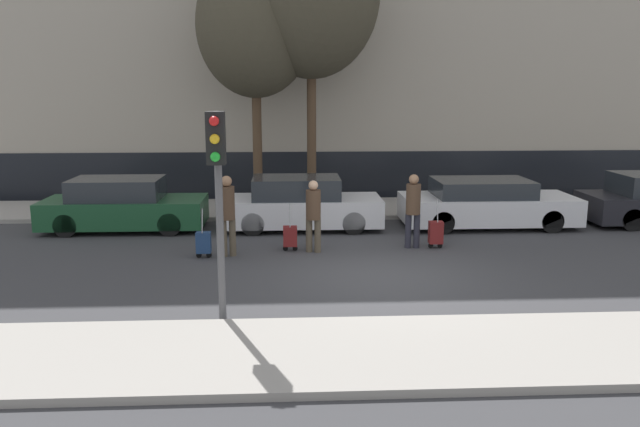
% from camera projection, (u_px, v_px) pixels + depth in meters
% --- Properties ---
extents(ground_plane, '(80.00, 80.00, 0.00)m').
position_uv_depth(ground_plane, '(381.00, 277.00, 12.54)').
color(ground_plane, '#38383A').
extents(sidewalk_near, '(28.00, 2.50, 0.12)m').
position_uv_depth(sidewalk_near, '(420.00, 351.00, 8.86)').
color(sidewalk_near, gray).
rests_on(sidewalk_near, ground_plane).
extents(sidewalk_far, '(28.00, 3.00, 0.12)m').
position_uv_depth(sidewalk_far, '(348.00, 208.00, 19.38)').
color(sidewalk_far, gray).
rests_on(sidewalk_far, ground_plane).
extents(parked_car_0, '(4.23, 1.72, 1.39)m').
position_uv_depth(parked_car_0, '(123.00, 206.00, 16.57)').
color(parked_car_0, '#194728').
rests_on(parked_car_0, ground_plane).
extents(parked_car_1, '(4.20, 1.72, 1.40)m').
position_uv_depth(parked_car_1, '(301.00, 205.00, 16.74)').
color(parked_car_1, silver).
rests_on(parked_car_1, ground_plane).
extents(parked_car_2, '(4.66, 1.92, 1.29)m').
position_uv_depth(parked_car_2, '(486.00, 204.00, 17.02)').
color(parked_car_2, silver).
rests_on(parked_car_2, ground_plane).
extents(pedestrian_left, '(0.35, 0.34, 1.83)m').
position_uv_depth(pedestrian_left, '(227.00, 211.00, 13.88)').
color(pedestrian_left, '#4C4233').
rests_on(pedestrian_left, ground_plane).
extents(trolley_left, '(0.34, 0.29, 1.12)m').
position_uv_depth(trolley_left, '(203.00, 243.00, 13.88)').
color(trolley_left, navy).
rests_on(trolley_left, ground_plane).
extents(pedestrian_center, '(0.34, 0.34, 1.67)m').
position_uv_depth(pedestrian_center, '(313.00, 212.00, 14.25)').
color(pedestrian_center, '#4C4233').
rests_on(pedestrian_center, ground_plane).
extents(trolley_center, '(0.34, 0.29, 1.12)m').
position_uv_depth(trolley_center, '(290.00, 236.00, 14.47)').
color(trolley_center, maroon).
rests_on(trolley_center, ground_plane).
extents(pedestrian_right, '(0.35, 0.34, 1.76)m').
position_uv_depth(pedestrian_right, '(413.00, 206.00, 14.62)').
color(pedestrian_right, '#23232D').
rests_on(pedestrian_right, ground_plane).
extents(trolley_right, '(0.34, 0.29, 1.19)m').
position_uv_depth(trolley_right, '(436.00, 233.00, 14.71)').
color(trolley_right, maroon).
rests_on(trolley_right, ground_plane).
extents(traffic_light, '(0.28, 0.47, 3.39)m').
position_uv_depth(traffic_light, '(217.00, 174.00, 9.60)').
color(traffic_light, '#515154').
rests_on(traffic_light, ground_plane).
extents(bare_tree_down_street, '(3.45, 3.45, 7.53)m').
position_uv_depth(bare_tree_down_street, '(255.00, 26.00, 18.23)').
color(bare_tree_down_street, '#4C3826').
rests_on(bare_tree_down_street, sidewalk_far).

